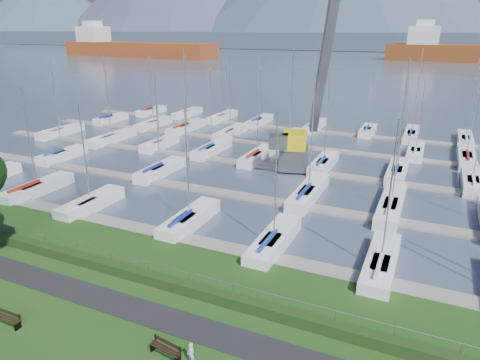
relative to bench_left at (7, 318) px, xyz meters
The scene contains 12 objects.
path 6.59m from the bench_left, 36.91° to the left, with size 160.00×2.00×0.04m, color black.
water 267.00m from the bench_left, 88.87° to the left, with size 800.00×540.00×0.20m, color #424D61.
hedge 8.40m from the bench_left, 51.24° to the left, with size 80.00×0.70×0.70m, color #1E3513.
fence 8.75m from the bench_left, 52.89° to the left, with size 0.04×0.04×80.00m, color gray.
foothill 337.04m from the bench_left, 89.11° to the left, with size 900.00×80.00×12.00m, color #404C5E.
docks 33.37m from the bench_left, 80.93° to the left, with size 90.00×41.60×0.25m.
bench_left is the anchor object (origin of this frame).
bench_right 9.28m from the bench_left, ahead, with size 1.84×0.70×0.85m.
person 10.61m from the bench_left, ahead, with size 0.43×0.29×1.19m, color silver.
crane 35.06m from the bench_left, 79.84° to the left, with size 7.01×13.13×22.35m.
cargo_ship_west 237.89m from the bench_left, 126.19° to the left, with size 94.94×23.29×21.50m.
sailboat_fleet 36.44m from the bench_left, 82.42° to the left, with size 76.04×49.45×13.71m.
Camera 1 is at (14.21, -19.27, 15.27)m, focal length 32.00 mm.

